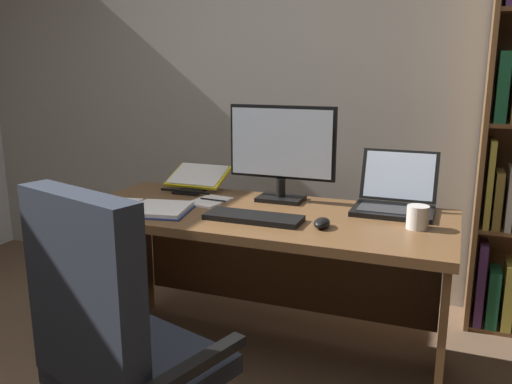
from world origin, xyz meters
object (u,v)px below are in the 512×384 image
at_px(desk, 267,249).
at_px(laptop, 395,199).
at_px(monitor, 282,152).
at_px(keyboard, 253,218).
at_px(open_binder, 135,208).
at_px(computer_mouse, 322,223).
at_px(reading_stand_with_book, 197,178).
at_px(coffee_mug, 418,217).
at_px(pen, 213,200).
at_px(office_chair, 120,365).
at_px(notepad, 209,201).

height_order(desk, laptop, laptop).
height_order(monitor, keyboard, monitor).
bearing_deg(desk, open_binder, -154.41).
distance_m(monitor, open_binder, 0.74).
xyz_separation_m(computer_mouse, open_binder, (-0.86, -0.05, -0.01)).
xyz_separation_m(keyboard, reading_stand_with_book, (-0.50, 0.44, 0.05)).
bearing_deg(coffee_mug, pen, 175.23).
xyz_separation_m(open_binder, pen, (0.27, 0.26, 0.00)).
distance_m(office_chair, computer_mouse, 0.94).
bearing_deg(computer_mouse, coffee_mug, 19.57).
relative_size(monitor, open_binder, 0.96).
xyz_separation_m(laptop, coffee_mug, (0.12, -0.26, -0.01)).
bearing_deg(reading_stand_with_book, monitor, -7.29).
relative_size(keyboard, computer_mouse, 4.04).
distance_m(monitor, reading_stand_with_book, 0.53).
relative_size(computer_mouse, coffee_mug, 1.09).
height_order(desk, reading_stand_with_book, reading_stand_with_book).
xyz_separation_m(desk, monitor, (0.02, 0.16, 0.44)).
bearing_deg(coffee_mug, open_binder, -171.69).
xyz_separation_m(office_chair, reading_stand_with_book, (-0.32, 1.17, 0.37)).
distance_m(desk, computer_mouse, 0.44).
bearing_deg(open_binder, keyboard, -5.90).
xyz_separation_m(reading_stand_with_book, coffee_mug, (1.16, -0.31, -0.01)).
bearing_deg(desk, keyboard, -85.72).
bearing_deg(pen, coffee_mug, -4.77).
relative_size(monitor, coffee_mug, 5.55).
bearing_deg(keyboard, coffee_mug, 11.03).
xyz_separation_m(laptop, notepad, (-0.85, -0.18, -0.05)).
bearing_deg(reading_stand_with_book, open_binder, -97.93).
distance_m(laptop, coffee_mug, 0.28).
relative_size(computer_mouse, open_binder, 0.19).
bearing_deg(keyboard, desk, 94.28).
relative_size(monitor, laptop, 1.50).
height_order(office_chair, open_binder, office_chair).
xyz_separation_m(laptop, keyboard, (-0.54, -0.38, -0.04)).
bearing_deg(laptop, monitor, -178.71).
distance_m(pen, coffee_mug, 0.96).
distance_m(desk, open_binder, 0.65).
relative_size(open_binder, coffee_mug, 5.78).
relative_size(desk, open_binder, 3.07).
height_order(computer_mouse, coffee_mug, coffee_mug).
height_order(reading_stand_with_book, coffee_mug, reading_stand_with_book).
relative_size(computer_mouse, notepad, 0.50).
bearing_deg(desk, office_chair, -99.87).
relative_size(keyboard, open_binder, 0.76).
bearing_deg(office_chair, coffee_mug, 63.20).
height_order(monitor, notepad, monitor).
bearing_deg(computer_mouse, notepad, 161.13).
bearing_deg(laptop, computer_mouse, -122.29).
bearing_deg(office_chair, computer_mouse, 74.34).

